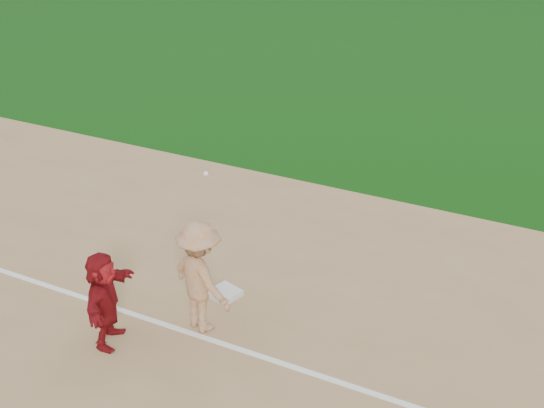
% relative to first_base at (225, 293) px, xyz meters
% --- Properties ---
extents(ground, '(160.00, 160.00, 0.00)m').
position_rel_first_base_xyz_m(ground, '(0.31, -0.31, -0.07)').
color(ground, '#0E420C').
rests_on(ground, ground).
extents(foul_line, '(60.00, 0.10, 0.01)m').
position_rel_first_base_xyz_m(foul_line, '(0.31, -1.11, -0.05)').
color(foul_line, white).
rests_on(foul_line, infield_dirt).
extents(first_base, '(0.57, 0.57, 0.10)m').
position_rel_first_base_xyz_m(first_base, '(0.00, 0.00, 0.00)').
color(first_base, silver).
rests_on(first_base, infield_dirt).
extents(base_runner, '(0.88, 1.53, 1.58)m').
position_rel_first_base_xyz_m(base_runner, '(-0.99, -1.82, 0.74)').
color(base_runner, maroon).
rests_on(base_runner, infield_dirt).
extents(first_base_play, '(1.37, 1.07, 2.62)m').
position_rel_first_base_xyz_m(first_base_play, '(0.11, -0.87, 0.88)').
color(first_base_play, '#A2A2A5').
rests_on(first_base_play, infield_dirt).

